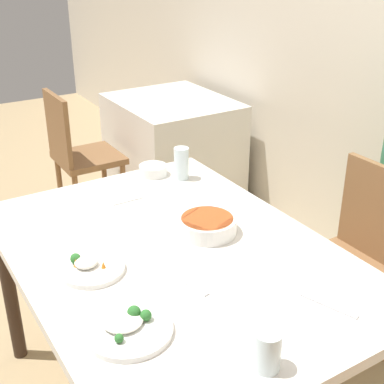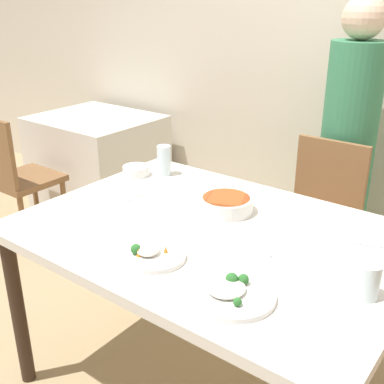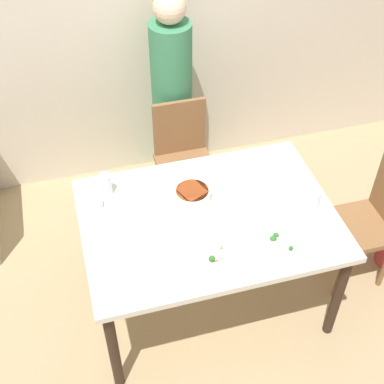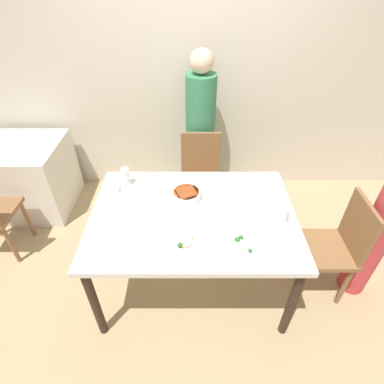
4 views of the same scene
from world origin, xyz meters
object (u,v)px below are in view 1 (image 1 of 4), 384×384
Objects in this scene: bowl_curry at (207,225)px; glass_water_tall at (181,163)px; chair_adult_spot at (353,257)px; plate_rice_adult at (91,268)px.

bowl_curry is 1.50× the size of glass_water_tall.
chair_adult_spot is 4.18× the size of plate_rice_adult.
bowl_curry is 1.03× the size of plate_rice_adult.
glass_water_tall is (-0.61, -0.51, 0.34)m from chair_adult_spot.
glass_water_tall reaches higher than bowl_curry.
glass_water_tall is at bearing 127.55° from plate_rice_adult.
bowl_curry is at bearing -100.44° from chair_adult_spot.
glass_water_tall reaches higher than plate_rice_adult.
bowl_curry is 0.51m from glass_water_tall.
glass_water_tall is (-0.48, 0.17, 0.04)m from bowl_curry.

